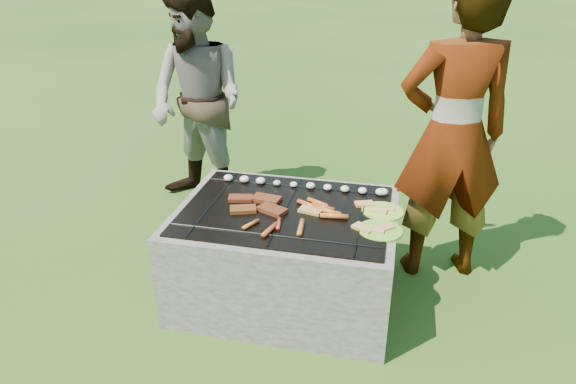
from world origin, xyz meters
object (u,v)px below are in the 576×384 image
cook (453,135)px  plate_near (380,231)px  plate_far (382,212)px  bystander (198,102)px  fire_pit (286,256)px

cook → plate_near: bearing=43.7°
plate_far → bystander: size_ratio=0.17×
plate_far → bystander: bystander is taller
plate_near → bystander: 2.02m
fire_pit → bystander: size_ratio=0.73×
bystander → plate_far: bearing=-10.9°
fire_pit → cook: size_ratio=0.67×
plate_far → cook: (0.38, 0.41, 0.36)m
plate_near → cook: 0.83m
plate_near → fire_pit: bearing=166.6°
fire_pit → plate_far: plate_far is taller
bystander → fire_pit: bearing=-26.0°
fire_pit → plate_far: (0.56, 0.10, 0.33)m
cook → fire_pit: bearing=12.6°
fire_pit → plate_near: bearing=-13.4°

